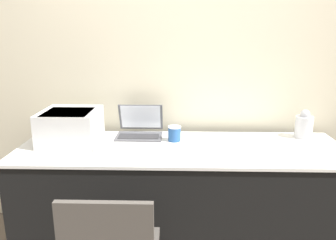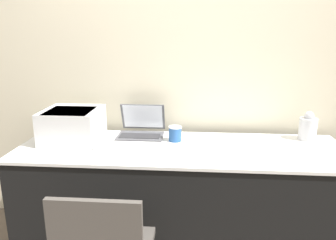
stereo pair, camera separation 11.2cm
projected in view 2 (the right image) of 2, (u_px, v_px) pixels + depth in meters
name	position (u px, v px, depth m)	size (l,w,h in m)	color
wall_back	(184.00, 66.00, 2.54)	(8.00, 0.05, 2.60)	beige
table	(181.00, 200.00, 2.33)	(2.22, 0.71, 0.80)	black
printer	(73.00, 124.00, 2.33)	(0.39, 0.39, 0.23)	silver
laptop_left	(141.00, 129.00, 2.46)	(0.34, 0.31, 0.23)	#4C4C51
external_keyboard	(131.00, 147.00, 2.21)	(0.48, 0.17, 0.02)	silver
coffee_cup	(175.00, 134.00, 2.34)	(0.09, 0.09, 0.11)	#285699
metal_pitcher	(308.00, 127.00, 2.36)	(0.13, 0.13, 0.21)	silver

